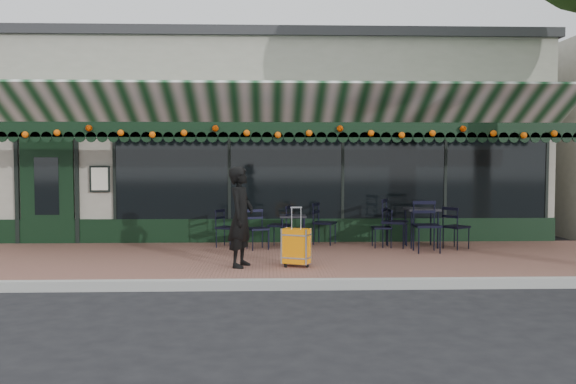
{
  "coord_description": "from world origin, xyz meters",
  "views": [
    {
      "loc": [
        -0.2,
        -8.89,
        1.89
      ],
      "look_at": [
        0.16,
        1.6,
        1.34
      ],
      "focal_mm": 38.0,
      "sensor_mm": 36.0,
      "label": 1
    }
  ],
  "objects_px": {
    "chair_a_left": "(382,228)",
    "chair_solo": "(227,228)",
    "cafe_table_b": "(293,219)",
    "chair_b_right": "(325,223)",
    "chair_b_left": "(280,226)",
    "chair_a_front": "(427,226)",
    "chair_a_right": "(395,223)",
    "woman": "(241,217)",
    "chair_a_extra": "(456,227)",
    "cafe_table_a": "(422,212)",
    "chair_b_front": "(258,229)",
    "suitcase": "(296,247)"
  },
  "relations": [
    {
      "from": "chair_a_right",
      "to": "chair_b_left",
      "type": "height_order",
      "value": "chair_a_right"
    },
    {
      "from": "woman",
      "to": "chair_a_extra",
      "type": "distance_m",
      "value": 4.58
    },
    {
      "from": "chair_a_right",
      "to": "woman",
      "type": "bearing_deg",
      "value": 147.42
    },
    {
      "from": "chair_a_front",
      "to": "chair_solo",
      "type": "relative_size",
      "value": 1.28
    },
    {
      "from": "chair_solo",
      "to": "cafe_table_b",
      "type": "bearing_deg",
      "value": -65.91
    },
    {
      "from": "chair_a_left",
      "to": "chair_a_extra",
      "type": "distance_m",
      "value": 1.45
    },
    {
      "from": "woman",
      "to": "chair_a_extra",
      "type": "xyz_separation_m",
      "value": [
        4.14,
        1.91,
        -0.4
      ]
    },
    {
      "from": "chair_a_left",
      "to": "chair_a_right",
      "type": "xyz_separation_m",
      "value": [
        0.27,
        0.0,
        0.11
      ]
    },
    {
      "from": "cafe_table_b",
      "to": "chair_a_right",
      "type": "height_order",
      "value": "chair_a_right"
    },
    {
      "from": "chair_a_right",
      "to": "chair_b_right",
      "type": "xyz_separation_m",
      "value": [
        -1.37,
        0.48,
        -0.06
      ]
    },
    {
      "from": "chair_b_right",
      "to": "chair_b_left",
      "type": "bearing_deg",
      "value": 134.38
    },
    {
      "from": "chair_a_right",
      "to": "chair_b_front",
      "type": "height_order",
      "value": "chair_a_right"
    },
    {
      "from": "suitcase",
      "to": "chair_a_extra",
      "type": "xyz_separation_m",
      "value": [
        3.24,
        1.92,
        0.1
      ]
    },
    {
      "from": "suitcase",
      "to": "chair_b_front",
      "type": "height_order",
      "value": "suitcase"
    },
    {
      "from": "chair_a_extra",
      "to": "chair_a_front",
      "type": "bearing_deg",
      "value": 88.14
    },
    {
      "from": "chair_b_left",
      "to": "cafe_table_b",
      "type": "bearing_deg",
      "value": 95.24
    },
    {
      "from": "cafe_table_b",
      "to": "chair_solo",
      "type": "relative_size",
      "value": 0.84
    },
    {
      "from": "suitcase",
      "to": "chair_a_left",
      "type": "distance_m",
      "value": 2.81
    },
    {
      "from": "chair_a_front",
      "to": "chair_b_front",
      "type": "distance_m",
      "value": 3.24
    },
    {
      "from": "chair_a_front",
      "to": "chair_a_extra",
      "type": "height_order",
      "value": "chair_a_front"
    },
    {
      "from": "cafe_table_b",
      "to": "chair_a_left",
      "type": "relative_size",
      "value": 0.83
    },
    {
      "from": "cafe_table_a",
      "to": "chair_a_left",
      "type": "distance_m",
      "value": 0.87
    },
    {
      "from": "chair_a_left",
      "to": "chair_a_extra",
      "type": "relative_size",
      "value": 0.91
    },
    {
      "from": "chair_a_front",
      "to": "chair_b_left",
      "type": "xyz_separation_m",
      "value": [
        -2.77,
        0.78,
        -0.06
      ]
    },
    {
      "from": "chair_a_front",
      "to": "chair_b_right",
      "type": "distance_m",
      "value": 2.16
    },
    {
      "from": "woman",
      "to": "cafe_table_b",
      "type": "distance_m",
      "value": 2.39
    },
    {
      "from": "chair_a_right",
      "to": "chair_solo",
      "type": "bearing_deg",
      "value": 109.76
    },
    {
      "from": "cafe_table_b",
      "to": "chair_b_front",
      "type": "height_order",
      "value": "chair_b_front"
    },
    {
      "from": "chair_a_front",
      "to": "chair_b_right",
      "type": "xyz_separation_m",
      "value": [
        -1.83,
        1.15,
        -0.05
      ]
    },
    {
      "from": "chair_b_left",
      "to": "chair_solo",
      "type": "height_order",
      "value": "chair_b_left"
    },
    {
      "from": "chair_a_left",
      "to": "chair_a_front",
      "type": "distance_m",
      "value": 1.0
    },
    {
      "from": "cafe_table_a",
      "to": "chair_b_right",
      "type": "bearing_deg",
      "value": 167.36
    },
    {
      "from": "chair_a_extra",
      "to": "chair_b_left",
      "type": "height_order",
      "value": "chair_b_left"
    },
    {
      "from": "chair_b_front",
      "to": "chair_b_left",
      "type": "bearing_deg",
      "value": 12.0
    },
    {
      "from": "chair_a_front",
      "to": "chair_b_left",
      "type": "relative_size",
      "value": 1.15
    },
    {
      "from": "chair_b_left",
      "to": "chair_a_right",
      "type": "bearing_deg",
      "value": 104.94
    },
    {
      "from": "chair_b_right",
      "to": "chair_a_extra",
      "type": "bearing_deg",
      "value": -82.82
    },
    {
      "from": "chair_a_left",
      "to": "chair_solo",
      "type": "relative_size",
      "value": 1.0
    },
    {
      "from": "chair_b_left",
      "to": "chair_b_right",
      "type": "bearing_deg",
      "value": 129.2
    },
    {
      "from": "chair_a_right",
      "to": "chair_b_right",
      "type": "relative_size",
      "value": 1.13
    },
    {
      "from": "suitcase",
      "to": "cafe_table_b",
      "type": "xyz_separation_m",
      "value": [
        0.04,
        2.2,
        0.25
      ]
    },
    {
      "from": "cafe_table_a",
      "to": "chair_solo",
      "type": "relative_size",
      "value": 1.01
    },
    {
      "from": "chair_b_front",
      "to": "woman",
      "type": "bearing_deg",
      "value": -118.65
    },
    {
      "from": "cafe_table_a",
      "to": "chair_a_right",
      "type": "xyz_separation_m",
      "value": [
        -0.54,
        -0.05,
        -0.21
      ]
    },
    {
      "from": "cafe_table_b",
      "to": "chair_b_front",
      "type": "bearing_deg",
      "value": -161.18
    },
    {
      "from": "chair_b_left",
      "to": "chair_b_front",
      "type": "bearing_deg",
      "value": -38.77
    },
    {
      "from": "cafe_table_a",
      "to": "chair_a_left",
      "type": "xyz_separation_m",
      "value": [
        -0.81,
        -0.05,
        -0.31
      ]
    },
    {
      "from": "suitcase",
      "to": "chair_b_left",
      "type": "height_order",
      "value": "suitcase"
    },
    {
      "from": "cafe_table_a",
      "to": "chair_b_left",
      "type": "height_order",
      "value": "chair_b_left"
    },
    {
      "from": "chair_b_left",
      "to": "chair_a_extra",
      "type": "bearing_deg",
      "value": 102.05
    }
  ]
}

